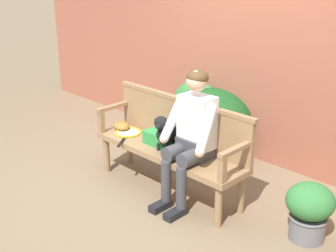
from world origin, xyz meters
The scene contains 14 objects.
ground_plane centered at (0.00, 0.00, 0.00)m, with size 40.00×40.00×0.00m, color #7A664C.
brick_garden_fence centered at (0.00, 1.46, 1.12)m, with size 8.00×0.30×2.23m, color #9E5642.
hedge_bush_mid_left centered at (-0.36, 1.05, 0.41)m, with size 1.14×1.05×0.82m, color #194C1E.
hedge_bush_mid_right centered at (-0.58, 1.12, 0.43)m, with size 0.80×0.48×0.86m, color #337538.
garden_bench centered at (0.00, 0.00, 0.41)m, with size 1.77×0.46×0.47m.
bench_backrest centered at (0.00, 0.20, 0.73)m, with size 1.81×0.06×0.50m.
bench_armrest_left_end centered at (-0.85, -0.08, 0.67)m, with size 0.06×0.46×0.28m.
bench_armrest_right_end centered at (0.85, -0.08, 0.67)m, with size 0.06×0.46×0.28m.
person_seated centered at (0.32, -0.01, 0.74)m, with size 0.56×0.63×1.34m.
dog_on_bench centered at (-0.02, -0.02, 0.66)m, with size 0.26×0.38×0.38m.
tennis_racket centered at (-0.61, -0.02, 0.48)m, with size 0.45×0.55×0.03m.
baseball_glove centered at (-0.76, 0.02, 0.52)m, with size 0.22×0.17×0.09m, color #9E6B2D.
sports_bag centered at (-0.16, 0.02, 0.54)m, with size 0.28×0.20×0.14m, color #2D8E42.
potted_plant centered at (1.48, 0.23, 0.30)m, with size 0.42×0.42×0.53m.
Camera 1 is at (3.04, -3.09, 2.37)m, focal length 49.50 mm.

